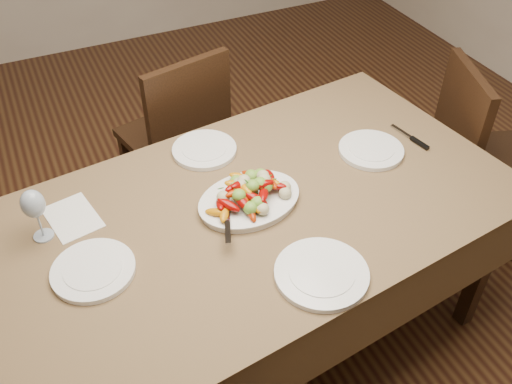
{
  "coord_description": "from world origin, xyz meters",
  "views": [
    {
      "loc": [
        -0.67,
        -1.31,
        2.09
      ],
      "look_at": [
        -0.06,
        0.01,
        0.82
      ],
      "focal_mm": 40.0,
      "sensor_mm": 36.0,
      "label": 1
    }
  ],
  "objects_px": {
    "dining_table": "(256,277)",
    "chair_far": "(172,136)",
    "plate_right": "(371,150)",
    "plate_left": "(93,270)",
    "plate_far": "(204,150)",
    "serving_platter": "(249,201)",
    "wine_glass": "(36,214)",
    "chair_right": "(489,162)",
    "plate_near": "(321,274)"
  },
  "relations": [
    {
      "from": "dining_table",
      "to": "chair_far",
      "type": "bearing_deg",
      "value": 91.83
    },
    {
      "from": "plate_right",
      "to": "plate_left",
      "type": "bearing_deg",
      "value": -172.04
    },
    {
      "from": "plate_right",
      "to": "plate_far",
      "type": "xyz_separation_m",
      "value": [
        -0.58,
        0.27,
        0.0
      ]
    },
    {
      "from": "serving_platter",
      "to": "wine_glass",
      "type": "relative_size",
      "value": 1.75
    },
    {
      "from": "plate_left",
      "to": "plate_far",
      "type": "distance_m",
      "value": 0.68
    },
    {
      "from": "plate_right",
      "to": "chair_right",
      "type": "bearing_deg",
      "value": 0.7
    },
    {
      "from": "dining_table",
      "to": "plate_right",
      "type": "distance_m",
      "value": 0.67
    },
    {
      "from": "chair_far",
      "to": "plate_far",
      "type": "height_order",
      "value": "chair_far"
    },
    {
      "from": "dining_table",
      "to": "chair_right",
      "type": "height_order",
      "value": "chair_right"
    },
    {
      "from": "chair_right",
      "to": "serving_platter",
      "type": "distance_m",
      "value": 1.28
    },
    {
      "from": "serving_platter",
      "to": "plate_right",
      "type": "relative_size",
      "value": 1.43
    },
    {
      "from": "plate_left",
      "to": "plate_near",
      "type": "xyz_separation_m",
      "value": [
        0.63,
        -0.31,
        0.0
      ]
    },
    {
      "from": "dining_table",
      "to": "plate_left",
      "type": "distance_m",
      "value": 0.7
    },
    {
      "from": "dining_table",
      "to": "plate_far",
      "type": "height_order",
      "value": "plate_far"
    },
    {
      "from": "plate_near",
      "to": "wine_glass",
      "type": "xyz_separation_m",
      "value": [
        -0.74,
        0.53,
        0.09
      ]
    },
    {
      "from": "chair_far",
      "to": "plate_left",
      "type": "height_order",
      "value": "chair_far"
    },
    {
      "from": "chair_right",
      "to": "wine_glass",
      "type": "relative_size",
      "value": 4.64
    },
    {
      "from": "plate_left",
      "to": "chair_right",
      "type": "bearing_deg",
      "value": 5.19
    },
    {
      "from": "chair_right",
      "to": "plate_right",
      "type": "distance_m",
      "value": 0.75
    },
    {
      "from": "chair_right",
      "to": "plate_left",
      "type": "bearing_deg",
      "value": 114.33
    },
    {
      "from": "chair_right",
      "to": "plate_left",
      "type": "xyz_separation_m",
      "value": [
        -1.81,
        -0.16,
        0.29
      ]
    },
    {
      "from": "plate_left",
      "to": "plate_near",
      "type": "height_order",
      "value": "same"
    },
    {
      "from": "plate_right",
      "to": "plate_near",
      "type": "xyz_separation_m",
      "value": [
        -0.49,
        -0.46,
        0.0
      ]
    },
    {
      "from": "plate_left",
      "to": "plate_right",
      "type": "relative_size",
      "value": 1.03
    },
    {
      "from": "plate_near",
      "to": "wine_glass",
      "type": "height_order",
      "value": "wine_glass"
    },
    {
      "from": "serving_platter",
      "to": "dining_table",
      "type": "bearing_deg",
      "value": -42.73
    },
    {
      "from": "chair_right",
      "to": "plate_left",
      "type": "relative_size",
      "value": 3.7
    },
    {
      "from": "chair_far",
      "to": "chair_right",
      "type": "distance_m",
      "value": 1.5
    },
    {
      "from": "plate_right",
      "to": "plate_near",
      "type": "relative_size",
      "value": 0.86
    },
    {
      "from": "plate_right",
      "to": "plate_near",
      "type": "bearing_deg",
      "value": -136.46
    },
    {
      "from": "chair_far",
      "to": "plate_left",
      "type": "relative_size",
      "value": 3.7
    },
    {
      "from": "plate_far",
      "to": "wine_glass",
      "type": "relative_size",
      "value": 1.21
    },
    {
      "from": "chair_right",
      "to": "plate_near",
      "type": "height_order",
      "value": "chair_right"
    },
    {
      "from": "plate_far",
      "to": "wine_glass",
      "type": "height_order",
      "value": "wine_glass"
    },
    {
      "from": "dining_table",
      "to": "chair_far",
      "type": "xyz_separation_m",
      "value": [
        -0.03,
        0.91,
        0.1
      ]
    },
    {
      "from": "wine_glass",
      "to": "chair_right",
      "type": "bearing_deg",
      "value": -1.75
    },
    {
      "from": "plate_left",
      "to": "plate_right",
      "type": "distance_m",
      "value": 1.12
    },
    {
      "from": "chair_right",
      "to": "plate_right",
      "type": "height_order",
      "value": "chair_right"
    },
    {
      "from": "plate_near",
      "to": "chair_far",
      "type": "bearing_deg",
      "value": 93.38
    },
    {
      "from": "dining_table",
      "to": "serving_platter",
      "type": "relative_size",
      "value": 5.14
    },
    {
      "from": "chair_far",
      "to": "plate_near",
      "type": "height_order",
      "value": "chair_far"
    },
    {
      "from": "serving_platter",
      "to": "plate_left",
      "type": "xyz_separation_m",
      "value": [
        -0.56,
        -0.08,
        -0.0
      ]
    },
    {
      "from": "dining_table",
      "to": "chair_right",
      "type": "relative_size",
      "value": 1.94
    },
    {
      "from": "dining_table",
      "to": "wine_glass",
      "type": "xyz_separation_m",
      "value": [
        -0.69,
        0.16,
        0.48
      ]
    },
    {
      "from": "serving_platter",
      "to": "plate_far",
      "type": "xyz_separation_m",
      "value": [
        -0.03,
        0.35,
        -0.0
      ]
    },
    {
      "from": "plate_far",
      "to": "plate_near",
      "type": "xyz_separation_m",
      "value": [
        0.1,
        -0.74,
        0.0
      ]
    },
    {
      "from": "dining_table",
      "to": "wine_glass",
      "type": "distance_m",
      "value": 0.86
    },
    {
      "from": "serving_platter",
      "to": "plate_near",
      "type": "relative_size",
      "value": 1.24
    },
    {
      "from": "chair_right",
      "to": "plate_far",
      "type": "distance_m",
      "value": 1.34
    },
    {
      "from": "plate_far",
      "to": "plate_near",
      "type": "relative_size",
      "value": 0.86
    }
  ]
}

